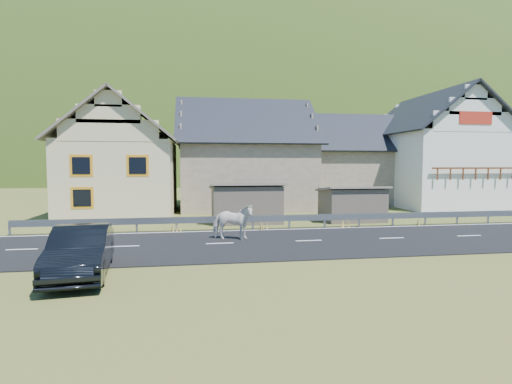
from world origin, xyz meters
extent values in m
plane|color=#3D4F1D|center=(0.00, 0.00, 0.00)|extent=(160.00, 160.00, 0.00)
cube|color=black|center=(0.00, 0.00, 0.02)|extent=(60.00, 7.00, 0.04)
cube|color=silver|center=(0.00, 0.00, 0.04)|extent=(60.00, 6.60, 0.01)
cube|color=#93969B|center=(0.00, 3.68, 0.58)|extent=(28.00, 0.08, 0.34)
cube|color=#93969B|center=(-14.00, 3.70, 0.35)|extent=(0.10, 0.06, 0.70)
cube|color=#93969B|center=(-12.00, 3.70, 0.35)|extent=(0.10, 0.06, 0.70)
cube|color=#93969B|center=(-10.00, 3.70, 0.35)|extent=(0.10, 0.06, 0.70)
cube|color=#93969B|center=(-8.00, 3.70, 0.35)|extent=(0.10, 0.06, 0.70)
cube|color=#93969B|center=(-6.00, 3.70, 0.35)|extent=(0.10, 0.06, 0.70)
cube|color=#93969B|center=(-4.00, 3.70, 0.35)|extent=(0.10, 0.06, 0.70)
cube|color=#93969B|center=(-2.00, 3.70, 0.35)|extent=(0.10, 0.06, 0.70)
cube|color=#93969B|center=(0.00, 3.70, 0.35)|extent=(0.10, 0.06, 0.70)
cube|color=#93969B|center=(2.00, 3.70, 0.35)|extent=(0.10, 0.06, 0.70)
cube|color=#93969B|center=(4.00, 3.70, 0.35)|extent=(0.10, 0.06, 0.70)
cube|color=#93969B|center=(6.00, 3.70, 0.35)|extent=(0.10, 0.06, 0.70)
cube|color=#93969B|center=(8.00, 3.70, 0.35)|extent=(0.10, 0.06, 0.70)
cube|color=#93969B|center=(10.00, 3.70, 0.35)|extent=(0.10, 0.06, 0.70)
cube|color=#93969B|center=(12.00, 3.70, 0.35)|extent=(0.10, 0.06, 0.70)
cube|color=#65594E|center=(-2.00, 6.50, 1.10)|extent=(4.30, 3.30, 2.40)
cube|color=#65594E|center=(4.50, 6.00, 1.00)|extent=(3.80, 2.90, 2.20)
cube|color=beige|center=(-10.00, 12.00, 2.50)|extent=(7.00, 9.00, 5.00)
cube|color=orange|center=(-11.60, 7.50, 3.40)|extent=(1.30, 0.12, 1.30)
cube|color=orange|center=(-8.40, 7.50, 3.40)|extent=(1.30, 0.12, 1.30)
cube|color=orange|center=(-11.60, 7.50, 1.50)|extent=(1.30, 0.12, 1.30)
cube|color=tan|center=(-12.00, 13.50, 6.56)|extent=(0.70, 0.70, 2.40)
cube|color=tan|center=(-1.00, 15.00, 2.50)|extent=(10.00, 9.00, 5.00)
cube|color=tan|center=(9.00, 17.00, 2.30)|extent=(9.00, 8.00, 4.60)
cube|color=white|center=(15.00, 14.00, 3.00)|extent=(8.00, 10.00, 6.00)
cube|color=red|center=(15.00, 8.97, 6.80)|extent=(2.60, 0.06, 0.90)
cube|color=brown|center=(15.00, 8.75, 3.20)|extent=(6.80, 0.12, 0.12)
ellipsoid|color=#243B0E|center=(5.00, 180.00, -20.00)|extent=(440.00, 280.00, 260.00)
ellipsoid|color=black|center=(-55.00, 110.00, 6.00)|extent=(76.00, 50.00, 28.00)
imported|color=silver|center=(-3.37, 0.84, 0.86)|extent=(1.42, 2.12, 1.64)
imported|color=black|center=(-8.61, -4.19, 0.77)|extent=(2.17, 4.83, 1.54)
camera|label=1|loc=(-5.09, -17.20, 3.48)|focal=28.00mm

